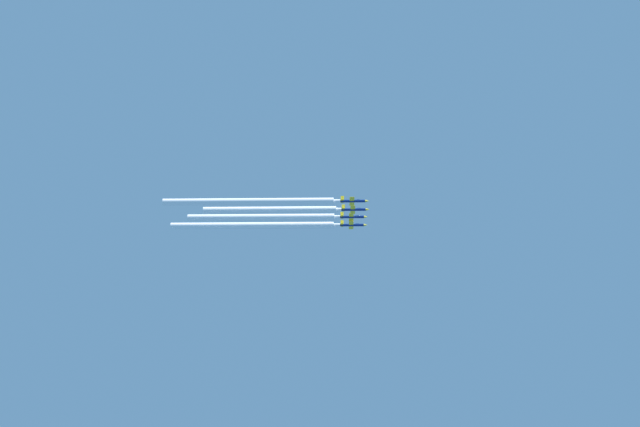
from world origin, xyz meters
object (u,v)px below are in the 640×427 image
Objects in this scene: jet_inner_left at (353,217)px; jet_inner_right at (354,201)px; jet_far_left at (353,225)px; jet_center at (355,209)px.

jet_inner_left is 16.05m from jet_inner_right.
jet_inner_left is at bearing -179.79° from jet_inner_right.
jet_center is (15.12, 0.43, -0.08)m from jet_far_left.
jet_inner_right is (23.17, 0.02, -0.20)m from jet_far_left.
jet_center is (8.00, 0.47, -0.46)m from jet_inner_left.
jet_inner_right is (8.04, -0.41, -0.12)m from jet_center.
jet_far_left is 1.00× the size of jet_inner_left.
jet_far_left reaches higher than jet_center.
jet_inner_right is (16.04, 0.06, -0.57)m from jet_inner_left.
jet_far_left is at bearing -178.38° from jet_center.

